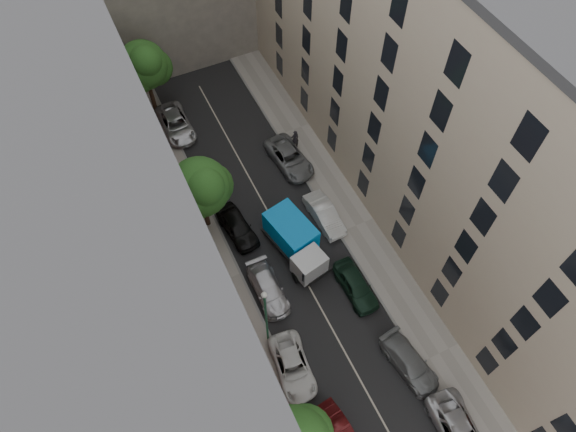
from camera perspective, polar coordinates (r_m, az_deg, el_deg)
ground at (r=37.95m, az=0.31°, el=-4.18°), size 120.00×120.00×0.00m
road_surface at (r=37.94m, az=0.31°, el=-4.18°), size 8.00×44.00×0.02m
sidewalk_left at (r=37.08m, az=-7.44°, el=-7.26°), size 3.00×44.00×0.15m
sidewalk_right at (r=39.44m, az=7.54°, el=-1.11°), size 3.00×44.00×0.15m
building_left at (r=28.64m, az=-19.88°, el=-2.29°), size 8.00×44.00×20.00m
building_right at (r=34.37m, az=17.51°, el=11.25°), size 8.00×44.00×20.00m
tarp_truck at (r=36.77m, az=0.88°, el=-2.82°), size 3.36×6.14×2.66m
car_left_2 at (r=33.92m, az=0.53°, el=-16.37°), size 2.69×4.87×1.29m
car_left_3 at (r=35.91m, az=-2.22°, el=-8.09°), size 1.94×4.60×1.33m
car_left_4 at (r=38.45m, az=-5.64°, el=-1.18°), size 2.27×4.59×1.50m
car_left_5 at (r=41.68m, az=-9.27°, el=4.33°), size 1.86×4.03×1.28m
car_left_6 at (r=45.86m, az=-12.35°, el=9.97°), size 2.46×5.20×1.44m
car_right_0 at (r=34.44m, az=18.49°, el=-21.83°), size 2.81×5.21×1.39m
car_right_1 at (r=34.84m, az=13.37°, el=-15.59°), size 2.46×4.76×1.32m
car_right_2 at (r=36.22m, az=7.54°, el=-7.64°), size 1.77×4.35×1.48m
car_right_3 at (r=39.01m, az=4.08°, el=0.17°), size 1.73×4.42×1.43m
car_right_4 at (r=42.29m, az=0.15°, el=6.48°), size 2.81×5.31×1.42m
tree_mid at (r=35.91m, az=-9.57°, el=3.00°), size 4.70×4.33×6.85m
tree_far at (r=44.75m, az=-15.62°, el=15.64°), size 4.51×4.11×7.43m
lamp_post at (r=31.14m, az=-2.49°, el=-10.72°), size 0.36×0.36×6.93m
pedestrian at (r=43.13m, az=0.77°, el=8.55°), size 0.70×0.47×1.89m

